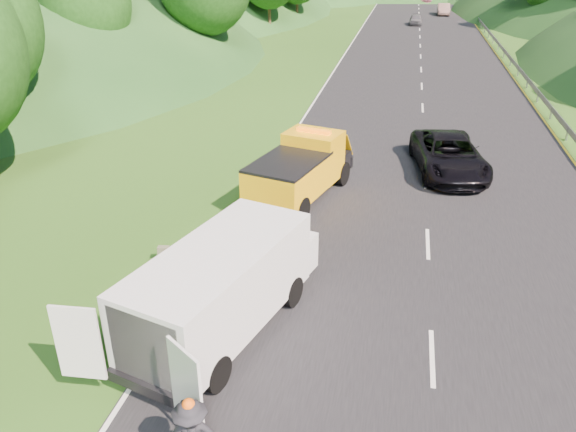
% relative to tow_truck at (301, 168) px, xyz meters
% --- Properties ---
extents(ground, '(320.00, 320.00, 0.00)m').
position_rel_tow_truck_xyz_m(ground, '(1.98, -7.02, -1.26)').
color(ground, '#38661E').
rests_on(ground, ground).
extents(road_surface, '(14.00, 200.00, 0.02)m').
position_rel_tow_truck_xyz_m(road_surface, '(4.98, 32.98, -1.25)').
color(road_surface, black).
rests_on(road_surface, ground).
extents(guardrail, '(0.06, 140.00, 1.52)m').
position_rel_tow_truck_xyz_m(guardrail, '(12.28, 45.48, -1.26)').
color(guardrail, gray).
rests_on(guardrail, ground).
extents(tree_line_left, '(14.00, 140.00, 14.00)m').
position_rel_tow_truck_xyz_m(tree_line_left, '(-17.02, 52.98, -1.26)').
color(tree_line_left, '#245619').
rests_on(tree_line_left, ground).
extents(tow_truck, '(3.66, 6.33, 2.57)m').
position_rel_tow_truck_xyz_m(tow_truck, '(0.00, 0.00, 0.00)').
color(tow_truck, black).
rests_on(tow_truck, ground).
extents(white_van, '(4.89, 7.68, 2.53)m').
position_rel_tow_truck_xyz_m(white_van, '(-0.39, -8.93, 0.18)').
color(white_van, black).
rests_on(white_van, ground).
extents(woman, '(0.49, 0.65, 1.73)m').
position_rel_tow_truck_xyz_m(woman, '(-1.15, -5.19, -1.26)').
color(woman, white).
rests_on(woman, ground).
extents(child, '(0.64, 0.63, 1.04)m').
position_rel_tow_truck_xyz_m(child, '(-0.33, -6.56, -1.26)').
color(child, tan).
rests_on(child, ground).
extents(suitcase, '(0.39, 0.26, 0.59)m').
position_rel_tow_truck_xyz_m(suitcase, '(-3.39, -6.00, -0.96)').
color(suitcase, '#5F5B47').
rests_on(suitcase, ground).
extents(passing_suv, '(3.63, 6.28, 1.65)m').
position_rel_tow_truck_xyz_m(passing_suv, '(5.94, 4.00, -1.26)').
color(passing_suv, black).
rests_on(passing_suv, ground).
extents(dist_car_a, '(1.50, 3.73, 1.27)m').
position_rel_tow_truck_xyz_m(dist_car_a, '(4.47, 55.16, -1.26)').
color(dist_car_a, '#4A494E').
rests_on(dist_car_a, ground).
extents(dist_car_b, '(1.63, 4.68, 1.54)m').
position_rel_tow_truck_xyz_m(dist_car_b, '(8.34, 66.75, -1.26)').
color(dist_car_b, brown).
rests_on(dist_car_b, ground).
extents(dist_car_c, '(2.09, 5.14, 1.49)m').
position_rel_tow_truck_xyz_m(dist_car_c, '(6.14, 85.31, -1.26)').
color(dist_car_c, '#93495B').
rests_on(dist_car_c, ground).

